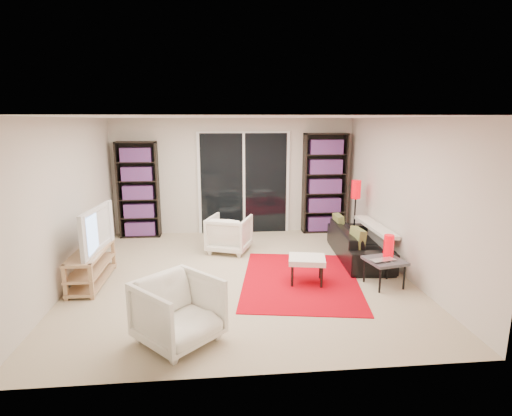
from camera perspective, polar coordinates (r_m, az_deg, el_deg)
The scene contains 20 objects.
floor at distance 6.30m, azimuth -2.03°, elevation -9.56°, with size 5.00×5.00×0.00m, color #BEAE90.
wall_back at distance 8.42m, azimuth -3.14°, elevation 4.51°, with size 5.00×0.02×2.40m, color beige.
wall_front at distance 3.54m, azimuth 0.30°, elevation -6.65°, with size 5.00×0.02×2.40m, color beige.
wall_left at distance 6.32m, azimuth -25.37°, elevation 0.67°, with size 0.02×5.00×2.40m, color beige.
wall_right at distance 6.59m, azimuth 20.16°, elevation 1.54°, with size 0.02×5.00×2.40m, color beige.
ceiling at distance 5.84m, azimuth -2.22°, elevation 12.84°, with size 5.00×5.00×0.02m, color white.
sliding_door at distance 8.41m, azimuth -1.75°, elevation 3.49°, with size 1.92×0.08×2.16m.
bookshelf_left at distance 8.43m, azimuth -16.44°, elevation 2.49°, with size 0.80×0.30×1.95m.
bookshelf_right at distance 8.56m, azimuth 9.76°, elevation 3.47°, with size 0.90×0.30×2.10m.
tv_stand at distance 6.40m, azimuth -22.45°, elevation -7.65°, with size 0.40×1.25×0.50m.
tv at distance 6.23m, azimuth -22.69°, elevation -2.82°, with size 1.12×0.15×0.64m, color black.
rug at distance 6.14m, azimuth 6.35°, elevation -10.15°, with size 1.70×2.29×0.01m, color #C1000F.
sofa at distance 7.18m, azimuth 14.49°, elevation -4.84°, with size 1.88×0.74×0.55m, color black.
armchair_back at distance 7.32m, azimuth -3.84°, elevation -3.67°, with size 0.71×0.73×0.66m, color white.
armchair_front at distance 4.49m, azimuth -11.02°, elevation -14.25°, with size 0.76×0.79×0.72m, color white.
ottoman at distance 5.94m, azimuth 7.29°, elevation -7.50°, with size 0.60×0.52×0.40m.
side_table at distance 6.08m, azimuth 17.91°, elevation -7.39°, with size 0.58×0.58×0.40m.
laptop at distance 5.95m, azimuth 17.99°, elevation -7.27°, with size 0.36×0.23×0.03m, color silver.
table_lamp at distance 6.17m, azimuth 18.43°, elevation -5.15°, with size 0.14×0.14×0.32m, color #C70009.
floor_lamp at distance 7.72m, azimuth 14.06°, elevation 1.56°, with size 0.19×0.19×1.26m.
Camera 1 is at (-0.34, -5.83, 2.36)m, focal length 28.00 mm.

